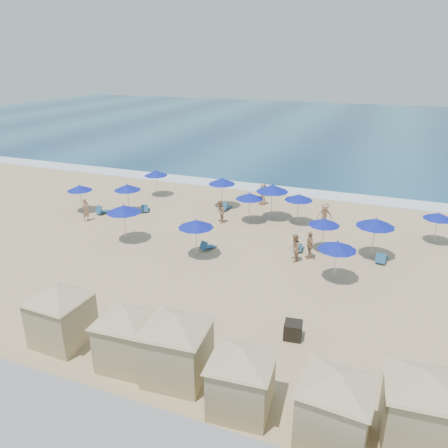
% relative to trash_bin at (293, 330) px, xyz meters
% --- Properties ---
extents(ground, '(160.00, 160.00, 0.00)m').
position_rel_trash_bin_xyz_m(ground, '(-5.48, 5.33, -0.37)').
color(ground, tan).
rests_on(ground, ground).
extents(ocean, '(160.00, 80.00, 0.06)m').
position_rel_trash_bin_xyz_m(ocean, '(-5.48, 60.33, -0.34)').
color(ocean, navy).
rests_on(ocean, ground).
extents(surf_line, '(160.00, 2.50, 0.08)m').
position_rel_trash_bin_xyz_m(surf_line, '(-5.48, 20.83, -0.33)').
color(surf_line, white).
rests_on(surf_line, ground).
extents(seawall, '(160.00, 6.10, 1.22)m').
position_rel_trash_bin_xyz_m(seawall, '(-5.48, -8.17, 0.28)').
color(seawall, gray).
rests_on(seawall, ground).
extents(trash_bin, '(0.82, 0.82, 0.74)m').
position_rel_trash_bin_xyz_m(trash_bin, '(0.00, 0.00, 0.00)').
color(trash_bin, black).
rests_on(trash_bin, ground).
extents(cabana_0, '(4.49, 4.49, 2.82)m').
position_rel_trash_bin_xyz_m(cabana_0, '(-8.82, -3.76, 1.25)').
color(cabana_0, tan).
rests_on(cabana_0, ground).
extents(cabana_1, '(4.31, 4.31, 2.71)m').
position_rel_trash_bin_xyz_m(cabana_1, '(-5.49, -3.94, 1.18)').
color(cabana_1, tan).
rests_on(cabana_1, ground).
extents(cabana_2, '(4.70, 4.70, 2.96)m').
position_rel_trash_bin_xyz_m(cabana_2, '(-3.43, -3.91, 1.32)').
color(cabana_2, tan).
rests_on(cabana_2, ground).
extents(cabana_3, '(4.23, 4.23, 2.67)m').
position_rel_trash_bin_xyz_m(cabana_3, '(-0.71, -4.53, 1.16)').
color(cabana_3, tan).
rests_on(cabana_3, ground).
extents(cabana_4, '(4.44, 4.44, 2.80)m').
position_rel_trash_bin_xyz_m(cabana_4, '(2.36, -4.66, 1.23)').
color(cabana_4, tan).
rests_on(cabana_4, ground).
extents(cabana_5, '(4.65, 4.65, 2.93)m').
position_rel_trash_bin_xyz_m(cabana_5, '(4.78, -3.83, 1.31)').
color(cabana_5, tan).
rests_on(cabana_5, ground).
extents(umbrella_0, '(1.90, 1.90, 2.16)m').
position_rel_trash_bin_xyz_m(umbrella_0, '(-18.78, 9.87, 1.51)').
color(umbrella_0, '#A5A8AD').
rests_on(umbrella_0, ground).
extents(umbrella_1, '(2.02, 2.02, 2.30)m').
position_rel_trash_bin_xyz_m(umbrella_1, '(-15.29, 11.01, 1.62)').
color(umbrella_1, '#A5A8AD').
rests_on(umbrella_1, ground).
extents(umbrella_2, '(1.99, 1.99, 2.26)m').
position_rel_trash_bin_xyz_m(umbrella_2, '(-15.50, 15.60, 1.59)').
color(umbrella_2, '#A5A8AD').
rests_on(umbrella_2, ground).
extents(umbrella_3, '(2.20, 2.20, 2.50)m').
position_rel_trash_bin_xyz_m(umbrella_3, '(-12.44, 6.29, 1.80)').
color(umbrella_3, '#A5A8AD').
rests_on(umbrella_3, ground).
extents(umbrella_4, '(2.14, 2.14, 2.44)m').
position_rel_trash_bin_xyz_m(umbrella_4, '(-9.19, 14.81, 1.74)').
color(umbrella_4, '#A5A8AD').
rests_on(umbrella_4, ground).
extents(umbrella_5, '(1.97, 1.97, 2.25)m').
position_rel_trash_bin_xyz_m(umbrella_5, '(-6.15, 12.45, 1.58)').
color(umbrella_5, '#A5A8AD').
rests_on(umbrella_5, ground).
extents(umbrella_6, '(2.10, 2.10, 2.39)m').
position_rel_trash_bin_xyz_m(umbrella_6, '(-7.21, 5.83, 1.70)').
color(umbrella_6, '#A5A8AD').
rests_on(umbrella_6, ground).
extents(umbrella_7, '(2.36, 2.36, 2.68)m').
position_rel_trash_bin_xyz_m(umbrella_7, '(-4.84, 13.68, 1.96)').
color(umbrella_7, '#A5A8AD').
rests_on(umbrella_7, ground).
extents(umbrella_8, '(1.90, 1.90, 2.17)m').
position_rel_trash_bin_xyz_m(umbrella_8, '(-0.40, 9.40, 1.51)').
color(umbrella_8, '#A5A8AD').
rests_on(umbrella_8, ground).
extents(umbrella_9, '(1.99, 1.99, 2.26)m').
position_rel_trash_bin_xyz_m(umbrella_9, '(-2.84, 13.41, 1.59)').
color(umbrella_9, '#A5A8AD').
rests_on(umbrella_9, ground).
extents(umbrella_10, '(2.23, 2.23, 2.54)m').
position_rel_trash_bin_xyz_m(umbrella_10, '(2.50, 9.51, 1.84)').
color(umbrella_10, '#A5A8AD').
rests_on(umbrella_10, ground).
extents(umbrella_11, '(2.03, 2.03, 2.31)m').
position_rel_trash_bin_xyz_m(umbrella_11, '(0.87, 5.83, 1.64)').
color(umbrella_11, '#A5A8AD').
rests_on(umbrella_11, ground).
extents(umbrella_12, '(1.84, 1.84, 2.09)m').
position_rel_trash_bin_xyz_m(umbrella_12, '(6.06, 13.27, 1.45)').
color(umbrella_12, '#A5A8AD').
rests_on(umbrella_12, ground).
extents(beach_chair_0, '(0.92, 1.40, 0.71)m').
position_rel_trash_bin_xyz_m(beach_chair_0, '(-16.98, 10.01, -0.12)').
color(beach_chair_0, '#22547F').
rests_on(beach_chair_0, ground).
extents(beach_chair_1, '(0.91, 1.26, 0.63)m').
position_rel_trash_bin_xyz_m(beach_chair_1, '(-14.25, 11.63, -0.15)').
color(beach_chair_1, '#22547F').
rests_on(beach_chair_1, ground).
extents(beach_chair_2, '(0.63, 1.35, 0.73)m').
position_rel_trash_bin_xyz_m(beach_chair_2, '(-8.72, 14.26, -0.11)').
color(beach_chair_2, '#22547F').
rests_on(beach_chair_2, ground).
extents(beach_chair_3, '(0.85, 1.22, 0.62)m').
position_rel_trash_bin_xyz_m(beach_chair_3, '(-7.02, 6.95, -0.16)').
color(beach_chair_3, '#22547F').
rests_on(beach_chair_3, ground).
extents(beach_chair_4, '(0.52, 1.14, 0.62)m').
position_rel_trash_bin_xyz_m(beach_chair_4, '(-1.72, 8.82, -0.15)').
color(beach_chair_4, '#22547F').
rests_on(beach_chair_4, ground).
extents(beach_chair_5, '(0.72, 1.31, 0.69)m').
position_rel_trash_bin_xyz_m(beach_chair_5, '(3.08, 9.03, -0.13)').
color(beach_chair_5, '#22547F').
rests_on(beach_chair_5, ground).
extents(beachgoer_0, '(0.49, 0.67, 1.72)m').
position_rel_trash_bin_xyz_m(beachgoer_0, '(-17.12, 8.32, 0.49)').
color(beachgoer_0, '#A57C5C').
rests_on(beachgoer_0, ground).
extents(beachgoer_1, '(0.93, 1.00, 1.64)m').
position_rel_trash_bin_xyz_m(beachgoer_1, '(-8.01, 11.55, 0.45)').
color(beachgoer_1, '#A57C5C').
rests_on(beachgoer_1, ground).
extents(beachgoer_2, '(0.79, 1.05, 1.65)m').
position_rel_trash_bin_xyz_m(beachgoer_2, '(-0.94, 8.07, 0.46)').
color(beachgoer_2, '#A57C5C').
rests_on(beachgoer_2, ground).
extents(beachgoer_3, '(1.34, 1.08, 1.81)m').
position_rel_trash_bin_xyz_m(beachgoer_3, '(-0.96, 13.40, 0.54)').
color(beachgoer_3, '#A57C5C').
rests_on(beachgoer_3, ground).
extents(beachgoer_4, '(0.73, 0.95, 1.74)m').
position_rel_trash_bin_xyz_m(beachgoer_4, '(-6.41, 16.66, 0.50)').
color(beachgoer_4, '#A57C5C').
rests_on(beachgoer_4, ground).
extents(beachgoer_5, '(0.72, 0.88, 1.67)m').
position_rel_trash_bin_xyz_m(beachgoer_5, '(-1.67, 7.32, 0.47)').
color(beachgoer_5, '#A57C5C').
rests_on(beachgoer_5, ground).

